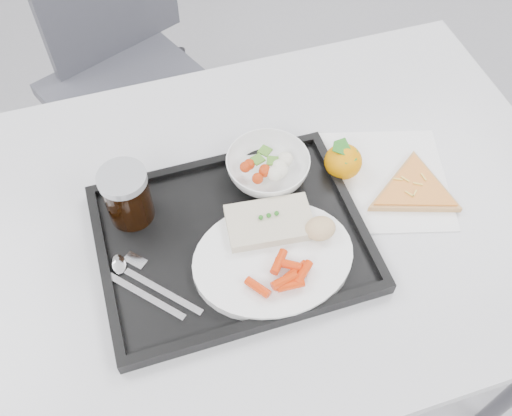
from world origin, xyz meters
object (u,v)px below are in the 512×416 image
(table, at_px, (250,236))
(tangerine, at_px, (343,161))
(chair, at_px, (123,53))
(tray, at_px, (232,239))
(cola_glass, at_px, (127,195))
(dinner_plate, at_px, (273,259))
(pizza_slice, at_px, (414,189))
(salad_bowl, at_px, (268,167))

(table, bearing_deg, tangerine, 12.26)
(table, xyz_separation_m, tangerine, (0.19, 0.04, 0.10))
(chair, xyz_separation_m, tangerine, (0.33, -0.73, 0.25))
(table, bearing_deg, tray, -137.50)
(table, xyz_separation_m, cola_glass, (-0.20, 0.06, 0.14))
(table, bearing_deg, chair, 99.98)
(chair, height_order, tray, chair)
(dinner_plate, bearing_deg, pizza_slice, 12.95)
(table, xyz_separation_m, salad_bowl, (0.05, 0.07, 0.11))
(table, xyz_separation_m, dinner_plate, (0.01, -0.11, 0.09))
(tray, height_order, dinner_plate, dinner_plate)
(chair, distance_m, salad_bowl, 0.78)
(tray, distance_m, salad_bowl, 0.15)
(tray, distance_m, dinner_plate, 0.09)
(tray, bearing_deg, tangerine, 19.39)
(salad_bowl, height_order, tangerine, tangerine)
(tray, xyz_separation_m, salad_bowl, (0.10, 0.11, 0.03))
(chair, distance_m, dinner_plate, 0.93)
(chair, height_order, cola_glass, chair)
(tangerine, bearing_deg, salad_bowl, 169.40)
(pizza_slice, bearing_deg, dinner_plate, -167.05)
(table, relative_size, tray, 2.67)
(cola_glass, bearing_deg, tray, -33.05)
(tray, bearing_deg, pizza_slice, 0.21)
(chair, relative_size, dinner_plate, 3.44)
(chair, bearing_deg, tangerine, -65.84)
(table, relative_size, cola_glass, 11.11)
(table, relative_size, chair, 1.29)
(chair, height_order, tangerine, chair)
(tray, xyz_separation_m, pizza_slice, (0.35, 0.00, 0.00))
(cola_glass, bearing_deg, dinner_plate, -39.02)
(tray, bearing_deg, salad_bowl, 47.43)
(salad_bowl, bearing_deg, chair, 105.13)
(dinner_plate, xyz_separation_m, tangerine, (0.19, 0.15, 0.01))
(pizza_slice, bearing_deg, table, 172.29)
(table, xyz_separation_m, pizza_slice, (0.30, -0.04, 0.08))
(table, relative_size, pizza_slice, 5.28)
(chair, bearing_deg, tray, -83.69)
(chair, height_order, dinner_plate, chair)
(chair, distance_m, cola_glass, 0.78)
(chair, bearing_deg, table, -80.02)
(salad_bowl, bearing_deg, cola_glass, -177.69)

